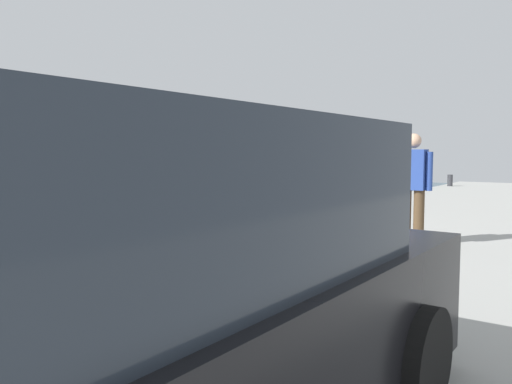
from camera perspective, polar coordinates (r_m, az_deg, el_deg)
name	(u,v)px	position (r m, az deg, el deg)	size (l,w,h in m)	color
distant_hill_nearest	(9,176)	(51.13, -26.06, 1.58)	(18.66, 10.36, 4.21)	#596B60
distant_hill_second	(17,175)	(54.48, -25.32, 1.76)	(23.60, 9.88, 6.09)	#596B60
fishing_boat_second	(64,236)	(10.63, -20.86, -4.61)	(5.19, 2.79, 2.88)	silver
fishing_boat_third	(245,202)	(15.23, -1.30, -1.14)	(6.69, 2.97, 3.50)	silver
fishing_boat_fourth	(365,190)	(21.40, 12.14, 0.24)	(6.30, 2.35, 3.10)	silver
pelican	(282,220)	(7.63, 2.95, -3.17)	(0.97, 0.45, 0.82)	tan
fisherman_standing	(413,184)	(8.05, 17.26, 0.83)	(0.25, 0.58, 1.70)	#4C3823
parked_car	(137,315)	(2.32, -13.27, -13.31)	(4.14, 1.96, 1.57)	black
mooring_bollard_third	(379,194)	(14.77, 13.65, -0.21)	(0.23, 0.23, 0.47)	#333338
mooring_bollard_fourth	(450,180)	(22.56, 21.02, 1.23)	(0.21, 0.21, 0.48)	#333338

